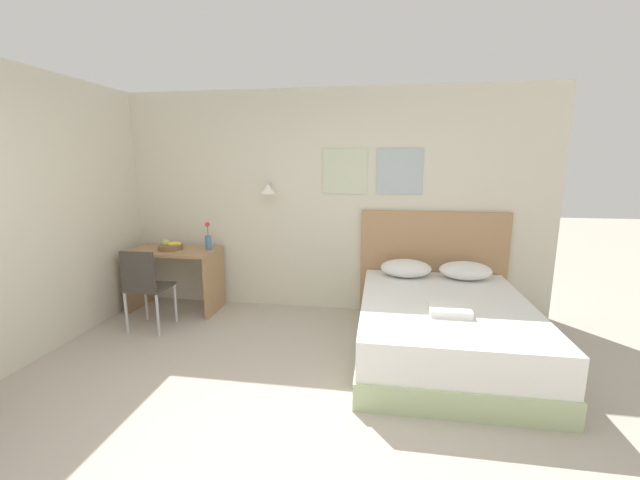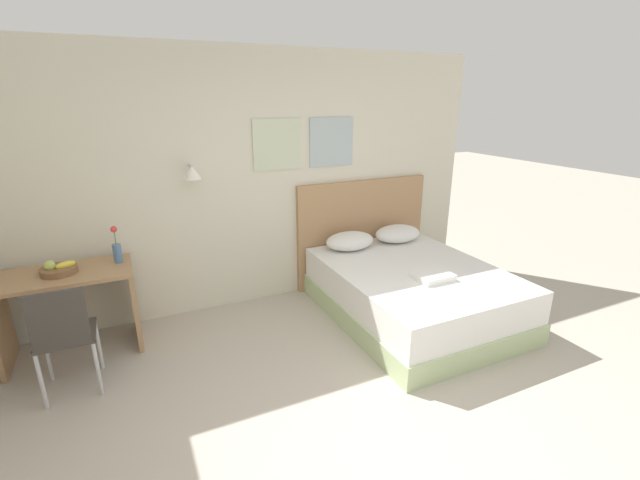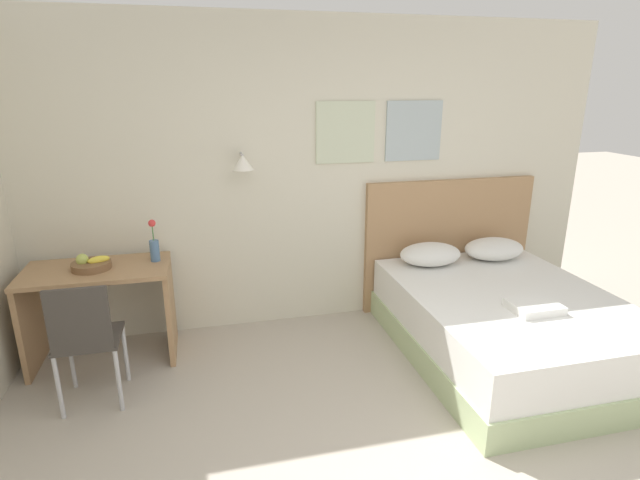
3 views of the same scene
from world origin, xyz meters
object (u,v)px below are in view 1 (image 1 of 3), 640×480
Objects in this scene: desk_chair at (144,284)px; pillow_right at (465,271)px; fruit_bowl at (170,246)px; bed at (444,328)px; pillow_left at (406,268)px; folded_towel_near_foot at (449,310)px; flower_vase at (208,240)px; headboard at (432,264)px; desk at (175,269)px.

pillow_right is at bearing 11.49° from desk_chair.
pillow_right is 1.97× the size of fruit_bowl.
bed is 0.91m from pillow_right.
folded_towel_near_foot is at bearing -74.02° from pillow_left.
flower_vase is at bearing 179.48° from pillow_left.
desk_chair is (-3.09, -0.97, -0.09)m from headboard.
pillow_right is (0.64, 0.00, 0.00)m from pillow_left.
headboard is 3.12m from desk.
pillow_left is at bearing 0.89° from desk.
headboard reaches higher than flower_vase.
pillow_left is at bearing -0.52° from flower_vase.
flower_vase is (0.43, 0.06, 0.37)m from desk.
bed is 0.43m from folded_towel_near_foot.
folded_towel_near_foot is (-0.02, -1.34, -0.06)m from headboard.
headboard is 3.24m from desk_chair.
pillow_left is at bearing 180.00° from pillow_right.
flower_vase is at bearing 157.77° from folded_towel_near_foot.
pillow_right is at bearing 0.85° from fruit_bowl.
pillow_right is 3.46m from fruit_bowl.
pillow_left is at bearing 105.98° from folded_towel_near_foot.
flower_vase is (-2.99, 0.02, 0.25)m from pillow_right.
desk reaches higher than pillow_left.
desk_chair is at bearing -88.64° from desk.
headboard reaches higher than pillow_right.
flower_vase reaches higher than pillow_right.
headboard is at bearing 17.43° from desk_chair.
folded_towel_near_foot is 0.32× the size of desk.
bed is at bearing -112.82° from pillow_right.
bed is at bearing -16.34° from flower_vase.
bed is 0.91m from pillow_left.
desk_chair is at bearing -168.51° from pillow_right.
fruit_bowl is (-0.03, -0.01, 0.28)m from desk.
desk_chair is at bearing -162.57° from headboard.
desk is at bearing -179.27° from pillow_right.
headboard is 3.00× the size of pillow_left.
desk reaches higher than bed.
fruit_bowl is at bearing -171.01° from flower_vase.
headboard is 0.42m from pillow_right.
bed is 5.93× the size of folded_towel_near_foot.
flower_vase reaches higher than bed.
headboard reaches higher than pillow_left.
desk_chair is at bearing -165.94° from pillow_left.
flower_vase is (-2.67, -0.25, 0.26)m from headboard.
bed is 3.59× the size of pillow_right.
headboard is at bearing 40.74° from pillow_left.
desk reaches higher than pillow_right.
headboard is 1.86× the size of desk_chair.
flower_vase reaches higher than fruit_bowl.
pillow_right reaches higher than bed.
bed is 3.59× the size of pillow_left.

